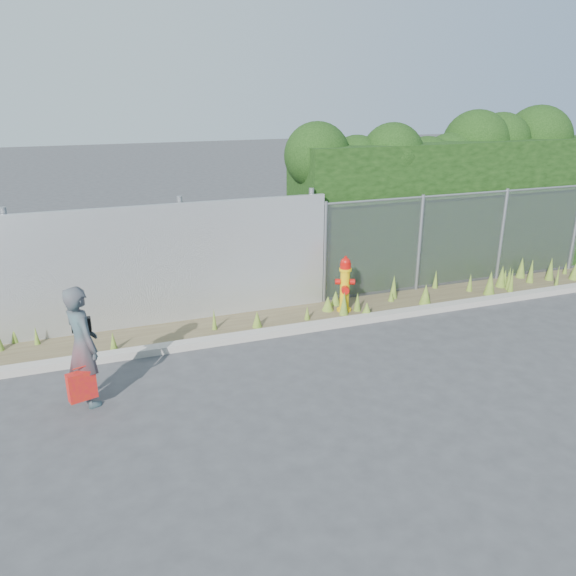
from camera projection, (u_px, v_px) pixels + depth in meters
The scene contains 10 objects.
ground at pixel (339, 378), 8.35m from camera, with size 80.00×80.00×0.00m, color #38383B.
curb at pixel (296, 329), 9.92m from camera, with size 16.00×0.22×0.12m, color gray.
weed_strip at pixel (370, 301), 11.02m from camera, with size 16.00×1.25×0.54m.
corrugated_fence at pixel (94, 272), 9.60m from camera, with size 8.50×0.21×2.30m.
chainlink_fence at pixel (462, 239), 12.03m from camera, with size 6.50×0.07×2.05m.
hedge at pixel (448, 186), 12.73m from camera, with size 7.59×1.83×3.72m.
fire_hydrant at pixel (345, 285), 10.68m from camera, with size 0.37×0.33×1.11m.
woman at pixel (83, 346), 7.45m from camera, with size 0.62×0.40×1.69m, color #10666B.
red_tote_bag at pixel (82, 386), 7.39m from camera, with size 0.36×0.13×0.47m.
black_shoulder_bag at pixel (81, 325), 7.51m from camera, with size 0.25×0.10×0.19m.
Camera 1 is at (-3.24, -6.71, 4.08)m, focal length 35.00 mm.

